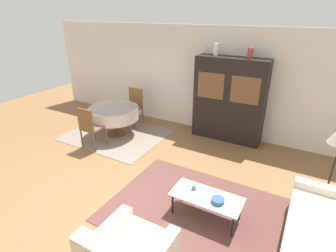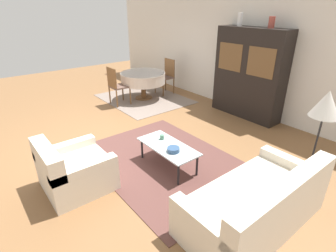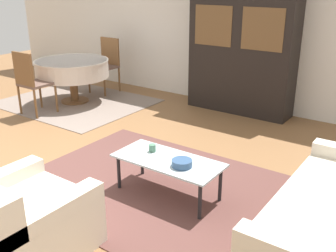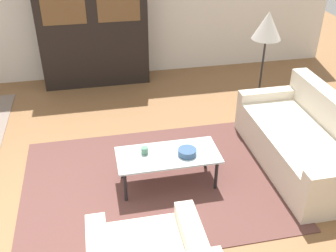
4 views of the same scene
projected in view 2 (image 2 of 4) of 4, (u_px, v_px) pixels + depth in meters
name	position (u px, v px, depth m)	size (l,w,h in m)	color
ground_plane	(105.00, 143.00, 5.17)	(14.00, 14.00, 0.00)	brown
wall_back	(231.00, 54.00, 6.65)	(10.00, 0.06, 2.70)	silver
area_rug	(165.00, 161.00, 4.55)	(2.88, 2.12, 0.01)	brown
dining_rug	(144.00, 99.00, 7.59)	(2.45, 2.02, 0.01)	gray
couch	(257.00, 205.00, 3.15)	(0.92, 1.89, 0.81)	beige
armchair	(73.00, 170.00, 3.80)	(0.90, 0.91, 0.78)	beige
coffee_table	(168.00, 148.00, 4.27)	(1.10, 0.50, 0.39)	black
display_cabinet	(249.00, 74.00, 6.06)	(1.69, 0.47, 2.04)	black
dining_table	(143.00, 78.00, 7.37)	(1.25, 1.25, 0.74)	brown
dining_chair_near	(116.00, 84.00, 6.90)	(0.44, 0.44, 1.01)	brown
dining_chair_far	(167.00, 74.00, 7.86)	(0.44, 0.44, 1.01)	brown
floor_lamp	(326.00, 107.00, 3.54)	(0.39, 0.39, 1.45)	black
cup	(162.00, 137.00, 4.44)	(0.07, 0.07, 0.08)	#4C7A60
bowl	(173.00, 150.00, 4.07)	(0.20, 0.20, 0.07)	#33517A
vase_tall	(240.00, 19.00, 5.88)	(0.11, 0.11, 0.28)	white
vase_short	(272.00, 22.00, 5.32)	(0.13, 0.13, 0.23)	#9E4238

